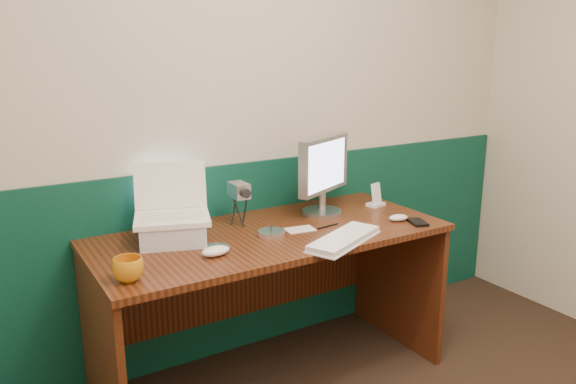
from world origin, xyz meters
TOP-DOWN VIEW (x-y plane):
  - back_wall at (0.00, 1.75)m, footprint 3.50×0.04m
  - wainscot at (0.00, 1.74)m, footprint 3.48×0.02m
  - desk at (-0.09, 1.38)m, footprint 1.60×0.70m
  - laptop_riser at (-0.52, 1.48)m, footprint 0.33×0.30m
  - laptop at (-0.52, 1.48)m, footprint 0.37×0.33m
  - monitor at (0.27, 1.50)m, footprint 0.39×0.26m
  - keyboard at (0.11, 1.10)m, footprint 0.43×0.29m
  - mouse_right at (0.51, 1.21)m, footprint 0.11×0.08m
  - mouse_left at (-0.43, 1.24)m, footprint 0.12×0.08m
  - mug at (-0.79, 1.17)m, footprint 0.14×0.14m
  - camcorder at (-0.16, 1.55)m, footprint 0.08×0.12m
  - cd_spindle at (-0.12, 1.33)m, footprint 0.12×0.12m
  - cd_loose_a at (-0.39, 1.32)m, footprint 0.12×0.12m
  - pen at (0.17, 1.31)m, footprint 0.12×0.02m
  - papers at (0.04, 1.34)m, footprint 0.14×0.11m
  - dock at (0.59, 1.47)m, footprint 0.10×0.09m
  - music_player at (0.59, 1.47)m, footprint 0.07×0.04m
  - pda at (0.56, 1.13)m, footprint 0.10×0.13m

SIDE VIEW (x-z plane):
  - desk at x=-0.09m, z-range 0.00..0.75m
  - wainscot at x=0.00m, z-range 0.00..1.00m
  - cd_loose_a at x=-0.39m, z-range 0.75..0.75m
  - papers at x=0.04m, z-range 0.75..0.75m
  - pen at x=0.17m, z-range 0.75..0.76m
  - pda at x=0.56m, z-range 0.75..0.76m
  - dock at x=0.59m, z-range 0.75..0.77m
  - keyboard at x=0.11m, z-range 0.75..0.77m
  - cd_spindle at x=-0.12m, z-range 0.75..0.77m
  - mouse_right at x=0.51m, z-range 0.75..0.78m
  - mouse_left at x=-0.43m, z-range 0.75..0.79m
  - mug at x=-0.79m, z-range 0.75..0.84m
  - laptop_riser at x=-0.52m, z-range 0.75..0.84m
  - music_player at x=0.59m, z-range 0.77..0.87m
  - camcorder at x=-0.16m, z-range 0.75..0.94m
  - monitor at x=0.27m, z-range 0.75..1.13m
  - laptop at x=-0.52m, z-range 0.84..1.10m
  - back_wall at x=0.00m, z-range 0.00..2.50m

